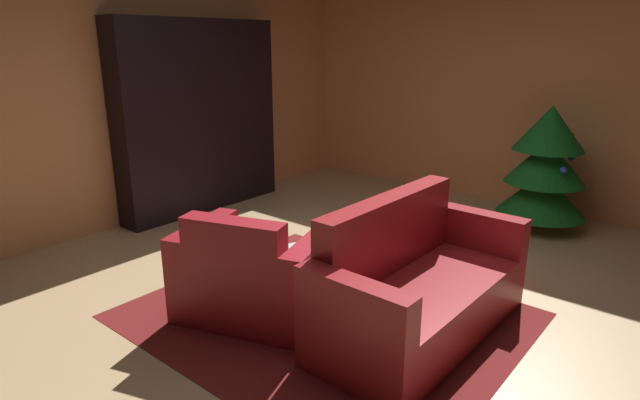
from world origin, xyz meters
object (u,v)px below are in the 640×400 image
(couch_red, at_px, (416,289))
(bookshelf_unit, at_px, (210,119))
(armchair_red, at_px, (255,276))
(book_stack_on_table, at_px, (317,251))
(coffee_table, at_px, (314,264))
(bottle_on_table, at_px, (340,245))
(decorated_tree, at_px, (545,166))

(couch_red, bearing_deg, bookshelf_unit, 163.79)
(armchair_red, relative_size, couch_red, 0.71)
(couch_red, bearing_deg, book_stack_on_table, -155.51)
(coffee_table, bearing_deg, bookshelf_unit, 154.55)
(armchair_red, bearing_deg, bottle_on_table, 38.30)
(couch_red, distance_m, decorated_tree, 2.70)
(armchair_red, distance_m, couch_red, 1.15)
(coffee_table, distance_m, book_stack_on_table, 0.11)
(bookshelf_unit, distance_m, coffee_table, 3.01)
(armchair_red, relative_size, coffee_table, 1.81)
(bookshelf_unit, distance_m, armchair_red, 2.87)
(couch_red, relative_size, bottle_on_table, 7.15)
(armchair_red, relative_size, book_stack_on_table, 5.52)
(book_stack_on_table, relative_size, bottle_on_table, 0.92)
(book_stack_on_table, relative_size, decorated_tree, 0.17)
(bottle_on_table, bearing_deg, coffee_table, -139.18)
(coffee_table, distance_m, decorated_tree, 3.06)
(couch_red, height_order, coffee_table, couch_red)
(armchair_red, relative_size, decorated_tree, 0.94)
(book_stack_on_table, bearing_deg, couch_red, 24.49)
(book_stack_on_table, bearing_deg, coffee_table, -163.20)
(armchair_red, bearing_deg, couch_red, 29.02)
(couch_red, relative_size, decorated_tree, 1.33)
(armchair_red, height_order, coffee_table, armchair_red)
(bottle_on_table, height_order, decorated_tree, decorated_tree)
(couch_red, height_order, book_stack_on_table, couch_red)
(bookshelf_unit, relative_size, armchair_red, 1.76)
(armchair_red, xyz_separation_m, couch_red, (1.01, 0.56, 0.01))
(decorated_tree, bearing_deg, book_stack_on_table, -101.89)
(bookshelf_unit, bearing_deg, decorated_tree, 27.40)
(couch_red, bearing_deg, armchair_red, -150.98)
(decorated_tree, bearing_deg, armchair_red, -107.07)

